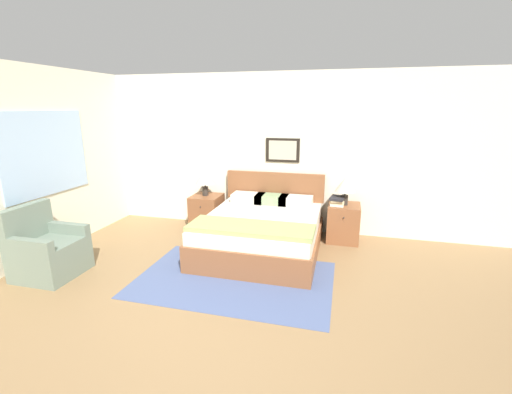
% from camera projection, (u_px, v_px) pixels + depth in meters
% --- Properties ---
extents(ground_plane, '(16.00, 16.00, 0.00)m').
position_uv_depth(ground_plane, '(203.00, 325.00, 3.32)').
color(ground_plane, olive).
extents(wall_back, '(7.98, 0.09, 2.60)m').
position_uv_depth(wall_back, '(269.00, 153.00, 5.73)').
color(wall_back, beige).
rests_on(wall_back, ground_plane).
extents(wall_left, '(0.08, 5.31, 2.60)m').
position_uv_depth(wall_left, '(60.00, 159.00, 5.02)').
color(wall_left, beige).
rests_on(wall_left, ground_plane).
extents(area_rug_main, '(2.36, 1.53, 0.01)m').
position_uv_depth(area_rug_main, '(234.00, 279.00, 4.20)').
color(area_rug_main, '#47567F').
rests_on(area_rug_main, ground_plane).
extents(bed, '(1.64, 1.93, 1.00)m').
position_uv_depth(bed, '(262.00, 231.00, 5.00)').
color(bed, brown).
rests_on(bed, ground_plane).
extents(armchair, '(0.69, 0.69, 0.89)m').
position_uv_depth(armchair, '(47.00, 252.00, 4.25)').
color(armchair, slate).
rests_on(armchair, ground_plane).
extents(nightstand_near_window, '(0.48, 0.53, 0.58)m').
position_uv_depth(nightstand_near_window, '(207.00, 212.00, 5.92)').
color(nightstand_near_window, brown).
rests_on(nightstand_near_window, ground_plane).
extents(nightstand_by_door, '(0.48, 0.53, 0.58)m').
position_uv_depth(nightstand_by_door, '(343.00, 223.00, 5.37)').
color(nightstand_by_door, brown).
rests_on(nightstand_by_door, ground_plane).
extents(table_lamp_near_window, '(0.31, 0.31, 0.44)m').
position_uv_depth(table_lamp_near_window, '(205.00, 178.00, 5.78)').
color(table_lamp_near_window, '#2D2823').
rests_on(table_lamp_near_window, nightstand_near_window).
extents(table_lamp_by_door, '(0.31, 0.31, 0.44)m').
position_uv_depth(table_lamp_by_door, '(346.00, 185.00, 5.22)').
color(table_lamp_by_door, '#2D2823').
rests_on(table_lamp_by_door, nightstand_by_door).
extents(book_thick_bottom, '(0.21, 0.23, 0.03)m').
position_uv_depth(book_thick_bottom, '(337.00, 204.00, 5.27)').
color(book_thick_bottom, silver).
rests_on(book_thick_bottom, nightstand_by_door).
extents(book_hardcover_middle, '(0.22, 0.22, 0.04)m').
position_uv_depth(book_hardcover_middle, '(337.00, 202.00, 5.26)').
color(book_hardcover_middle, beige).
rests_on(book_hardcover_middle, book_thick_bottom).
extents(book_novel_upper, '(0.19, 0.26, 0.03)m').
position_uv_depth(book_novel_upper, '(337.00, 200.00, 5.25)').
color(book_novel_upper, beige).
rests_on(book_novel_upper, book_hardcover_middle).
extents(book_slim_near_top, '(0.25, 0.31, 0.04)m').
position_uv_depth(book_slim_near_top, '(338.00, 198.00, 5.24)').
color(book_slim_near_top, '#232328').
rests_on(book_slim_near_top, book_novel_upper).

